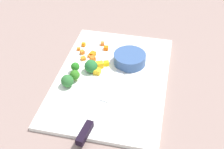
{
  "coord_description": "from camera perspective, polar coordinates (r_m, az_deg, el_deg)",
  "views": [
    {
      "loc": [
        0.68,
        0.15,
        0.61
      ],
      "look_at": [
        0.0,
        0.0,
        0.02
      ],
      "focal_mm": 48.71,
      "sensor_mm": 36.0,
      "label": 1
    }
  ],
  "objects": [
    {
      "name": "carrot_dice_4",
      "position": [
        0.98,
        -5.42,
        3.03
      ],
      "size": [
        0.02,
        0.02,
        0.01
      ],
      "primitive_type": "cube",
      "rotation": [
        0.0,
        0.0,
        2.2
      ],
      "color": "orange",
      "rests_on": "cutting_board"
    },
    {
      "name": "pepper_dice_1",
      "position": [
        0.92,
        -2.81,
        0.58
      ],
      "size": [
        0.02,
        0.02,
        0.02
      ],
      "primitive_type": "cube",
      "rotation": [
        0.0,
        0.0,
        1.47
      ],
      "color": "yellow",
      "rests_on": "cutting_board"
    },
    {
      "name": "pepper_dice_0",
      "position": [
        0.94,
        -4.07,
        1.54
      ],
      "size": [
        0.02,
        0.02,
        0.02
      ],
      "primitive_type": "cube",
      "rotation": [
        0.0,
        0.0,
        1.68
      ],
      "color": "yellow",
      "rests_on": "cutting_board"
    },
    {
      "name": "carrot_dice_0",
      "position": [
        1.0,
        -4.25,
        3.53
      ],
      "size": [
        0.01,
        0.01,
        0.01
      ],
      "primitive_type": "cube",
      "rotation": [
        0.0,
        0.0,
        2.86
      ],
      "color": "orange",
      "rests_on": "cutting_board"
    },
    {
      "name": "carrot_dice_2",
      "position": [
        1.05,
        -1.81,
        5.81
      ],
      "size": [
        0.02,
        0.02,
        0.01
      ],
      "primitive_type": "cube",
      "rotation": [
        0.0,
        0.0,
        1.85
      ],
      "color": "orange",
      "rests_on": "cutting_board"
    },
    {
      "name": "carrot_dice_7",
      "position": [
        0.98,
        -3.67,
        3.0
      ],
      "size": [
        0.02,
        0.02,
        0.01
      ],
      "primitive_type": "cube",
      "rotation": [
        0.0,
        0.0,
        0.83
      ],
      "color": "orange",
      "rests_on": "cutting_board"
    },
    {
      "name": "chef_knife",
      "position": [
        0.81,
        -2.88,
        -7.09
      ],
      "size": [
        0.34,
        0.07,
        0.02
      ],
      "rotation": [
        0.0,
        0.0,
        3.0
      ],
      "color": "silver",
      "rests_on": "cutting_board"
    },
    {
      "name": "cutting_board",
      "position": [
        0.92,
        0.0,
        -0.76
      ],
      "size": [
        0.47,
        0.33,
        0.01
      ],
      "primitive_type": "cube",
      "color": "white",
      "rests_on": "ground_plane"
    },
    {
      "name": "pepper_dice_2",
      "position": [
        0.96,
        -1.09,
        2.1
      ],
      "size": [
        0.02,
        0.02,
        0.01
      ],
      "primitive_type": "cube",
      "rotation": [
        0.0,
        0.0,
        1.93
      ],
      "color": "yellow",
      "rests_on": "cutting_board"
    },
    {
      "name": "carrot_dice_5",
      "position": [
        1.05,
        -5.35,
        5.62
      ],
      "size": [
        0.01,
        0.01,
        0.01
      ],
      "primitive_type": "cube",
      "rotation": [
        0.0,
        0.0,
        3.05
      ],
      "color": "orange",
      "rests_on": "cutting_board"
    },
    {
      "name": "ground_plane",
      "position": [
        0.92,
        0.0,
        -1.04
      ],
      "size": [
        4.0,
        4.0,
        0.0
      ],
      "primitive_type": "plane",
      "color": "gray"
    },
    {
      "name": "broccoli_floret_3",
      "position": [
        0.93,
        -3.97,
        1.55
      ],
      "size": [
        0.04,
        0.04,
        0.04
      ],
      "color": "#8DB869",
      "rests_on": "cutting_board"
    },
    {
      "name": "carrot_dice_6",
      "position": [
        1.01,
        -5.61,
        4.18
      ],
      "size": [
        0.02,
        0.02,
        0.01
      ],
      "primitive_type": "cube",
      "rotation": [
        0.0,
        0.0,
        0.82
      ],
      "color": "orange",
      "rests_on": "cutting_board"
    },
    {
      "name": "carrot_dice_1",
      "position": [
        1.02,
        -1.13,
        4.97
      ],
      "size": [
        0.02,
        0.02,
        0.01
      ],
      "primitive_type": "cube",
      "rotation": [
        0.0,
        0.0,
        1.7
      ],
      "color": "orange",
      "rests_on": "cutting_board"
    },
    {
      "name": "pepper_dice_3",
      "position": [
        0.95,
        -2.36,
        1.82
      ],
      "size": [
        0.03,
        0.03,
        0.02
      ],
      "primitive_type": "cube",
      "rotation": [
        0.0,
        0.0,
        0.45
      ],
      "color": "yellow",
      "rests_on": "cutting_board"
    },
    {
      "name": "broccoli_floret_0",
      "position": [
        0.88,
        -8.38,
        -1.21
      ],
      "size": [
        0.04,
        0.04,
        0.04
      ],
      "color": "#94BD56",
      "rests_on": "cutting_board"
    },
    {
      "name": "prep_bowl",
      "position": [
        0.96,
        3.34,
        2.97
      ],
      "size": [
        0.1,
        0.1,
        0.03
      ],
      "primitive_type": "cylinder",
      "color": "#37568C",
      "rests_on": "cutting_board"
    },
    {
      "name": "broccoli_floret_1",
      "position": [
        0.93,
        -6.97,
        1.33
      ],
      "size": [
        0.03,
        0.03,
        0.03
      ],
      "color": "#81C257",
      "rests_on": "cutting_board"
    },
    {
      "name": "carrot_dice_8",
      "position": [
        1.03,
        -6.28,
        4.78
      ],
      "size": [
        0.01,
        0.01,
        0.01
      ],
      "primitive_type": "cube",
      "rotation": [
        0.0,
        0.0,
        1.73
      ],
      "color": "orange",
      "rests_on": "cutting_board"
    },
    {
      "name": "carrot_dice_3",
      "position": [
        1.0,
        -3.63,
        3.85
      ],
      "size": [
        0.02,
        0.02,
        0.01
      ],
      "primitive_type": "cube",
      "rotation": [
        0.0,
        0.0,
        1.28
      ],
      "color": "orange",
      "rests_on": "cutting_board"
    },
    {
      "name": "broccoli_floret_2",
      "position": [
        0.9,
        -7.0,
        -0.1
      ],
      "size": [
        0.03,
        0.03,
        0.03
      ],
      "color": "#96AE57",
      "rests_on": "cutting_board"
    }
  ]
}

